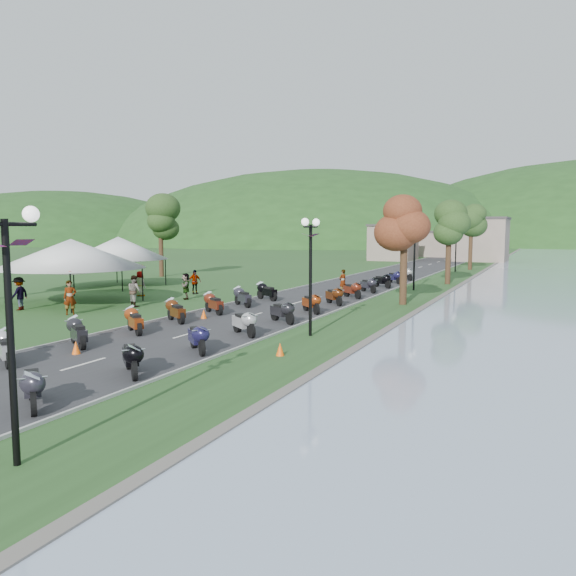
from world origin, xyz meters
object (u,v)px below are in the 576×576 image
at_px(pedestrian_a, 71,315).
at_px(pedestrian_c, 20,310).
at_px(vendor_tent_main, 72,271).
at_px(pedestrian_b, 135,307).
at_px(streetlamp_near, 11,340).

xyz_separation_m(pedestrian_a, pedestrian_c, (-3.98, 0.06, 0.00)).
distance_m(vendor_tent_main, pedestrian_c, 3.98).
bearing_deg(pedestrian_a, pedestrian_b, 24.10).
xyz_separation_m(streetlamp_near, pedestrian_c, (-18.07, 14.90, -2.50)).
height_order(pedestrian_a, pedestrian_c, pedestrian_c).
bearing_deg(pedestrian_c, pedestrian_b, 119.42).
bearing_deg(pedestrian_b, pedestrian_c, 61.21).
bearing_deg(streetlamp_near, pedestrian_a, 133.54).
relative_size(streetlamp_near, pedestrian_a, 2.69).
bearing_deg(streetlamp_near, pedestrian_c, 140.50).
relative_size(pedestrian_a, pedestrian_c, 0.98).
height_order(vendor_tent_main, pedestrian_b, vendor_tent_main).
height_order(pedestrian_b, pedestrian_c, pedestrian_c).
bearing_deg(pedestrian_b, pedestrian_a, 98.70).
bearing_deg(streetlamp_near, vendor_tent_main, 133.73).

